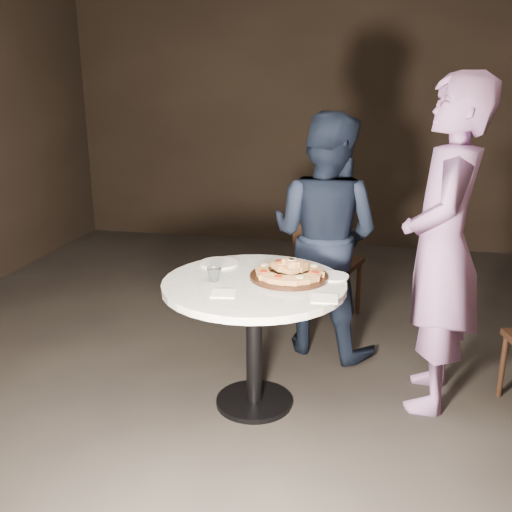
# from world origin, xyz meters

# --- Properties ---
(floor) EXTENTS (7.00, 7.00, 0.00)m
(floor) POSITION_xyz_m (0.00, 0.00, 0.00)
(floor) COLOR black
(floor) RESTS_ON ground
(table) EXTENTS (1.34, 1.34, 0.76)m
(table) POSITION_xyz_m (-0.15, -0.06, 0.62)
(table) COLOR black
(table) RESTS_ON ground
(serving_board) EXTENTS (0.53, 0.53, 0.02)m
(serving_board) POSITION_xyz_m (0.03, 0.03, 0.77)
(serving_board) COLOR black
(serving_board) RESTS_ON table
(focaccia_pile) EXTENTS (0.40, 0.39, 0.10)m
(focaccia_pile) POSITION_xyz_m (0.03, 0.03, 0.81)
(focaccia_pile) COLOR #A97541
(focaccia_pile) RESTS_ON serving_board
(plate_left) EXTENTS (0.31, 0.31, 0.01)m
(plate_left) POSITION_xyz_m (-0.42, 0.19, 0.77)
(plate_left) COLOR white
(plate_left) RESTS_ON table
(plate_right) EXTENTS (0.22, 0.22, 0.01)m
(plate_right) POSITION_xyz_m (0.27, 0.10, 0.77)
(plate_right) COLOR white
(plate_right) RESTS_ON table
(water_glass) EXTENTS (0.10, 0.10, 0.08)m
(water_glass) POSITION_xyz_m (-0.36, -0.10, 0.80)
(water_glass) COLOR silver
(water_glass) RESTS_ON table
(napkin_near) EXTENTS (0.14, 0.14, 0.01)m
(napkin_near) POSITION_xyz_m (-0.26, -0.29, 0.76)
(napkin_near) COLOR white
(napkin_near) RESTS_ON table
(napkin_far) EXTENTS (0.14, 0.14, 0.01)m
(napkin_far) POSITION_xyz_m (0.26, -0.25, 0.76)
(napkin_far) COLOR white
(napkin_far) RESTS_ON table
(chair_far) EXTENTS (0.54, 0.55, 0.91)m
(chair_far) POSITION_xyz_m (0.13, 1.22, 0.52)
(chair_far) COLOR black
(chair_far) RESTS_ON ground
(diner_navy) EXTENTS (0.96, 0.86, 1.63)m
(diner_navy) POSITION_xyz_m (0.15, 0.77, 0.82)
(diner_navy) COLOR black
(diner_navy) RESTS_ON ground
(diner_teal) EXTENTS (0.51, 0.72, 1.86)m
(diner_teal) POSITION_xyz_m (0.85, 0.21, 0.93)
(diner_teal) COLOR #816096
(diner_teal) RESTS_ON ground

